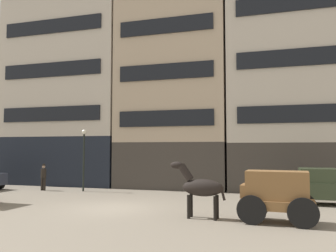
# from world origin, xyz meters

# --- Properties ---
(ground_plane) EXTENTS (120.00, 120.00, 0.00)m
(ground_plane) POSITION_xyz_m (0.00, 0.00, 0.00)
(ground_plane) COLOR slate
(building_far_left) EXTENTS (10.48, 7.32, 17.92)m
(building_far_left) POSITION_xyz_m (-8.52, 10.45, 9.00)
(building_far_left) COLOR black
(building_far_left) RESTS_ON ground_plane
(building_center_left) EXTENTS (8.50, 7.32, 16.78)m
(building_center_left) POSITION_xyz_m (0.62, 10.44, 8.43)
(building_center_left) COLOR #38332D
(building_center_left) RESTS_ON ground_plane
(building_center_right) EXTENTS (9.24, 7.32, 14.31)m
(building_center_right) POSITION_xyz_m (9.14, 10.45, 7.19)
(building_center_right) COLOR #38332D
(building_center_right) RESTS_ON ground_plane
(cargo_wagon) EXTENTS (3.01, 1.73, 1.98)m
(cargo_wagon) POSITION_xyz_m (7.52, -1.26, 1.15)
(cargo_wagon) COLOR brown
(cargo_wagon) RESTS_ON ground_plane
(draft_horse) EXTENTS (2.35, 0.73, 2.30)m
(draft_horse) POSITION_xyz_m (4.57, -1.25, 1.27)
(draft_horse) COLOR black
(draft_horse) RESTS_ON ground_plane
(sedan_light) EXTENTS (3.71, 1.89, 1.83)m
(sedan_light) POSITION_xyz_m (9.87, 3.79, 0.91)
(sedan_light) COLOR #2D3823
(sedan_light) RESTS_ON ground_plane
(pedestrian_officer) EXTENTS (0.46, 0.46, 1.79)m
(pedestrian_officer) POSITION_xyz_m (-7.41, 4.86, 0.98)
(pedestrian_officer) COLOR black
(pedestrian_officer) RESTS_ON ground_plane
(streetlamp_curbside) EXTENTS (0.32, 0.32, 4.12)m
(streetlamp_curbside) POSITION_xyz_m (-4.55, 5.21, 2.67)
(streetlamp_curbside) COLOR black
(streetlamp_curbside) RESTS_ON ground_plane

